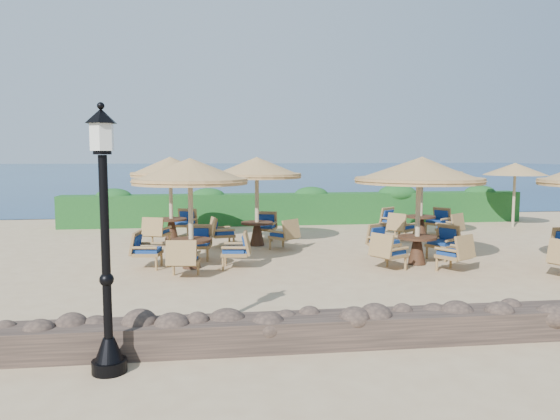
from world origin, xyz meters
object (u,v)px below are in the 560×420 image
Objects in this scene: lamp_post at (106,252)px; cafe_set_3 at (171,179)px; extra_parasol at (515,169)px; cafe_set_1 at (419,188)px; cafe_set_4 at (257,183)px; cafe_set_5 at (421,183)px; cafe_set_0 at (190,193)px.

lamp_post is 10.53m from cafe_set_3.
extra_parasol is 8.66m from cafe_set_1.
cafe_set_4 reaches higher than extra_parasol.
cafe_set_1 is 1.18× the size of cafe_set_5.
cafe_set_0 is at bearing -151.94° from cafe_set_5.
cafe_set_0 reaches higher than extra_parasol.
cafe_set_1 is (-6.17, -6.07, -0.26)m from extra_parasol.
cafe_set_4 is (1.87, 3.03, 0.07)m from cafe_set_0.
cafe_set_3 is at bearing 89.31° from lamp_post.
extra_parasol is at bearing 26.19° from cafe_set_0.
cafe_set_0 is at bearing -80.24° from cafe_set_3.
cafe_set_3 is at bearing 177.41° from cafe_set_5.
cafe_set_1 is 4.59m from cafe_set_5.
extra_parasol is 12.56m from cafe_set_3.
cafe_set_4 is 5.57m from cafe_set_5.
cafe_set_3 is 1.03× the size of cafe_set_4.
cafe_set_1 is at bearing -36.03° from cafe_set_3.
lamp_post is 6.29m from cafe_set_0.
cafe_set_0 and cafe_set_3 have the same top height.
extra_parasol is 10.25m from cafe_set_4.
lamp_post is at bearing -136.40° from extra_parasol.
cafe_set_1 is 1.14× the size of cafe_set_4.
cafe_set_3 is (0.13, 10.52, 0.40)m from lamp_post.
cafe_set_3 and cafe_set_5 have the same top height.
extra_parasol is 0.89× the size of cafe_set_5.
cafe_set_4 is (-9.87, -2.75, -0.28)m from extra_parasol.
cafe_set_5 is (5.49, 0.90, -0.11)m from cafe_set_4.
cafe_set_4 is at bearing 58.31° from cafe_set_0.
cafe_set_5 is (7.36, 3.92, -0.04)m from cafe_set_0.
cafe_set_4 is at bearing -170.72° from cafe_set_5.
cafe_set_5 is (1.80, 4.22, -0.14)m from cafe_set_1.
cafe_set_4 is at bearing -25.88° from cafe_set_3.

